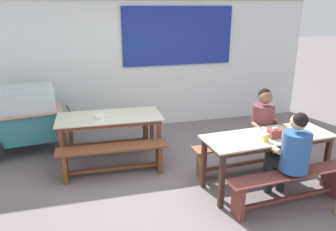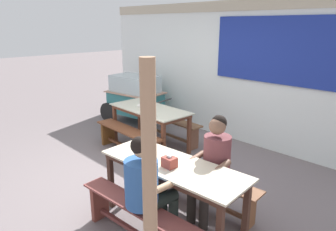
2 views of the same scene
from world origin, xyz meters
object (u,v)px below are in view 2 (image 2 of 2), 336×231
object	(u,v)px
bench_near_back	(198,184)
tissue_box	(169,162)
dining_table_far	(150,112)
food_cart	(135,96)
bench_far_front	(128,137)
person_right_near_table	(213,162)
dining_table_near	(172,170)
person_near_front	(147,184)
condiment_jar	(153,160)
bench_far_back	(170,126)
wooden_support_post	(150,187)
bench_near_front	(141,220)
soup_bowl	(142,106)

from	to	relation	value
bench_near_back	tissue_box	bearing A→B (deg)	-83.46
dining_table_far	food_cart	world-z (taller)	food_cart
bench_far_front	tissue_box	size ratio (longest dim) A/B	11.09
person_right_near_table	dining_table_near	bearing A→B (deg)	-116.49
person_near_front	condiment_jar	size ratio (longest dim) A/B	11.94
dining_table_far	food_cart	bearing A→B (deg)	151.51
dining_table_far	food_cart	distance (m)	1.61
food_cart	tissue_box	bearing A→B (deg)	-33.11
dining_table_far	dining_table_near	size ratio (longest dim) A/B	0.91
bench_far_back	tissue_box	size ratio (longest dim) A/B	10.52
bench_far_front	wooden_support_post	size ratio (longest dim) A/B	0.79
dining_table_near	bench_near_back	bearing A→B (deg)	93.88
dining_table_near	condiment_jar	world-z (taller)	condiment_jar
dining_table_far	tissue_box	xyz separation A→B (m)	(2.00, -1.46, 0.14)
bench_near_back	tissue_box	size ratio (longest dim) A/B	11.59
bench_far_back	bench_near_back	bearing A→B (deg)	-35.72
bench_near_front	person_near_front	xyz separation A→B (m)	(0.03, 0.07, 0.41)
dining_table_far	person_right_near_table	distance (m)	2.38
dining_table_near	tissue_box	world-z (taller)	tissue_box
food_cart	bench_far_back	bearing A→B (deg)	-10.26
food_cart	person_right_near_table	world-z (taller)	person_right_near_table
wooden_support_post	person_near_front	bearing A→B (deg)	141.72
bench_near_front	condiment_jar	distance (m)	0.64
dining_table_far	wooden_support_post	bearing A→B (deg)	-41.04
soup_bowl	bench_near_front	bearing A→B (deg)	-40.22
wooden_support_post	bench_far_back	bearing A→B (deg)	132.82
bench_far_back	condiment_jar	size ratio (longest dim) A/B	14.80
tissue_box	bench_near_back	bearing A→B (deg)	96.54
wooden_support_post	person_right_near_table	bearing A→B (deg)	104.54
bench_near_front	condiment_jar	bearing A→B (deg)	117.76
bench_near_back	condiment_jar	xyz separation A→B (m)	(-0.11, -0.68, 0.52)
bench_near_back	person_right_near_table	world-z (taller)	person_right_near_table
person_near_front	soup_bowl	bearing A→B (deg)	141.37
soup_bowl	person_near_front	bearing A→B (deg)	-38.63
dining_table_near	food_cart	size ratio (longest dim) A/B	1.07
bench_near_back	bench_near_front	bearing A→B (deg)	-86.12
dining_table_far	dining_table_near	xyz separation A→B (m)	(1.97, -1.38, -0.00)
dining_table_near	person_near_front	xyz separation A→B (m)	(0.07, -0.43, 0.02)
dining_table_far	food_cart	xyz separation A→B (m)	(-1.42, 0.77, -0.04)
bench_far_back	wooden_support_post	xyz separation A→B (m)	(2.51, -2.71, 0.71)
dining_table_far	bench_near_front	distance (m)	2.78
bench_far_front	person_right_near_table	bearing A→B (deg)	-10.67
bench_far_front	food_cart	bearing A→B (deg)	137.61
bench_near_back	food_cart	distance (m)	3.75
tissue_box	wooden_support_post	world-z (taller)	wooden_support_post
dining_table_far	dining_table_near	bearing A→B (deg)	-34.99
food_cart	person_right_near_table	bearing A→B (deg)	-25.13
dining_table_near	dining_table_far	bearing A→B (deg)	145.01
dining_table_far	person_near_front	world-z (taller)	person_near_front
person_right_near_table	condiment_jar	size ratio (longest dim) A/B	12.23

